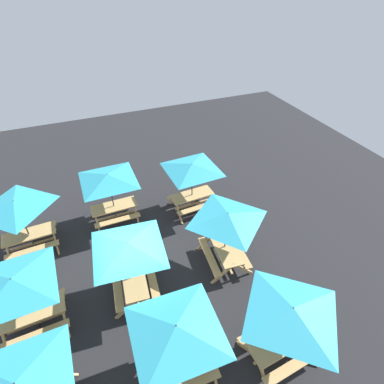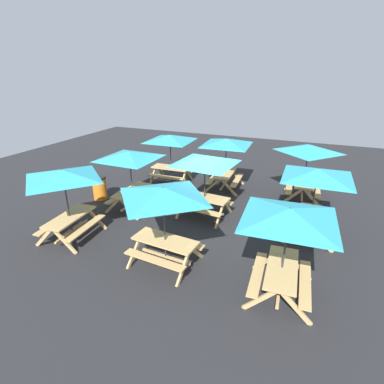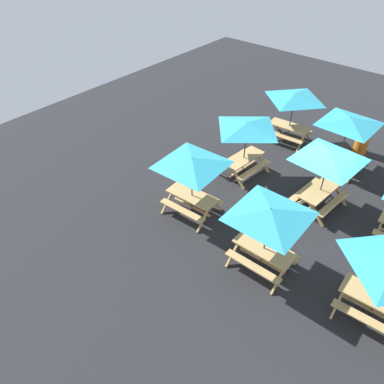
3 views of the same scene
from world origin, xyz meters
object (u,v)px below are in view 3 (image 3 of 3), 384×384
object	(u,v)px
picnic_table_6	(329,161)
trash_bin_orange	(362,142)
picnic_table_5	(247,130)
picnic_table_8	(349,125)
picnic_table_0	(192,166)
picnic_table_4	(294,100)
picnic_table_1	(269,217)

from	to	relation	value
picnic_table_6	trash_bin_orange	world-z (taller)	picnic_table_6
picnic_table_5	picnic_table_8	xyz separation A→B (m)	(-2.83, 2.74, 0.00)
picnic_table_0	picnic_table_6	world-z (taller)	same
picnic_table_4	trash_bin_orange	world-z (taller)	picnic_table_4
picnic_table_1	picnic_table_4	size ratio (longest dim) A/B	1.21
picnic_table_0	picnic_table_5	xyz separation A→B (m)	(-3.11, 0.03, 0.00)
picnic_table_1	picnic_table_4	world-z (taller)	same
picnic_table_5	trash_bin_orange	world-z (taller)	picnic_table_5
picnic_table_4	picnic_table_0	bearing A→B (deg)	-95.54
picnic_table_4	picnic_table_5	world-z (taller)	same
picnic_table_0	picnic_table_8	distance (m)	6.56
trash_bin_orange	picnic_table_0	bearing A→B (deg)	-21.41
picnic_table_8	picnic_table_6	bearing A→B (deg)	-78.87
trash_bin_orange	picnic_table_5	bearing A→B (deg)	-32.95
picnic_table_5	trash_bin_orange	bearing A→B (deg)	152.16
picnic_table_0	picnic_table_8	size ratio (longest dim) A/B	1.00
picnic_table_0	trash_bin_orange	size ratio (longest dim) A/B	2.88
picnic_table_1	trash_bin_orange	world-z (taller)	picnic_table_1
picnic_table_8	trash_bin_orange	bearing A→B (deg)	83.55
picnic_table_8	picnic_table_5	bearing A→B (deg)	-132.33
picnic_table_5	picnic_table_0	bearing A→B (deg)	4.50
picnic_table_1	trash_bin_orange	xyz separation A→B (m)	(-8.23, -0.16, -1.49)
picnic_table_6	picnic_table_1	bearing A→B (deg)	4.63
picnic_table_1	trash_bin_orange	distance (m)	8.36
picnic_table_8	trash_bin_orange	xyz separation A→B (m)	(-1.79, 0.26, -1.49)
picnic_table_4	picnic_table_8	bearing A→B (deg)	-17.38
picnic_table_8	trash_bin_orange	world-z (taller)	picnic_table_8
picnic_table_5	picnic_table_8	size ratio (longest dim) A/B	0.83
picnic_table_1	picnic_table_5	size ratio (longest dim) A/B	1.21
picnic_table_8	picnic_table_0	bearing A→B (deg)	-113.33
picnic_table_4	picnic_table_5	size ratio (longest dim) A/B	1.00
picnic_table_1	picnic_table_5	distance (m)	4.79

